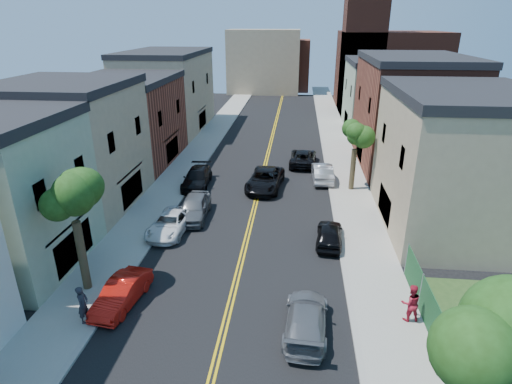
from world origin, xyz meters
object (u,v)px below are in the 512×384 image
(silver_car_right, at_px, (322,172))
(white_pickup, at_px, (170,223))
(red_sedan, at_px, (122,293))
(black_suv_lane, at_px, (265,180))
(black_car_right, at_px, (330,234))
(pedestrian_left, at_px, (83,304))
(grey_car_right, at_px, (306,319))
(grey_car_left, at_px, (194,207))
(pedestrian_right, at_px, (411,303))
(dark_car_right_far, at_px, (303,157))
(black_car_left, at_px, (197,178))

(silver_car_right, bearing_deg, white_pickup, 43.41)
(red_sedan, relative_size, black_suv_lane, 0.71)
(black_car_right, bearing_deg, pedestrian_left, 41.66)
(black_car_right, bearing_deg, grey_car_right, 84.23)
(red_sedan, xyz_separation_m, white_pickup, (0.17, 7.97, -0.01))
(red_sedan, distance_m, grey_car_left, 10.51)
(black_suv_lane, bearing_deg, silver_car_right, 32.59)
(grey_car_left, xyz_separation_m, pedestrian_right, (13.02, -10.37, 0.28))
(white_pickup, bearing_deg, silver_car_right, 50.35)
(black_suv_lane, height_order, pedestrian_right, pedestrian_right)
(grey_car_right, xyz_separation_m, dark_car_right_far, (-0.04, 24.67, 0.06))
(dark_car_right_far, bearing_deg, white_pickup, 62.55)
(black_car_right, height_order, black_suv_lane, black_suv_lane)
(grey_car_right, bearing_deg, silver_car_right, -91.14)
(pedestrian_left, bearing_deg, red_sedan, -39.97)
(black_suv_lane, xyz_separation_m, pedestrian_left, (-7.20, -18.33, 0.29))
(black_car_right, xyz_separation_m, silver_car_right, (0.05, 11.73, 0.11))
(pedestrian_right, bearing_deg, grey_car_left, -46.57)
(white_pickup, distance_m, pedestrian_right, 16.19)
(grey_car_right, bearing_deg, black_car_left, -58.66)
(white_pickup, height_order, pedestrian_right, pedestrian_right)
(white_pickup, distance_m, pedestrian_left, 9.68)
(white_pickup, height_order, pedestrian_left, pedestrian_left)
(dark_car_right_far, xyz_separation_m, pedestrian_left, (-10.50, -25.20, 0.34))
(pedestrian_right, bearing_deg, red_sedan, -7.77)
(red_sedan, bearing_deg, black_car_left, 97.75)
(silver_car_right, distance_m, dark_car_right_far, 4.72)
(red_sedan, distance_m, silver_car_right, 22.13)
(dark_car_right_far, distance_m, pedestrian_left, 27.31)
(white_pickup, relative_size, black_suv_lane, 0.83)
(black_suv_lane, distance_m, pedestrian_right, 18.61)
(white_pickup, xyz_separation_m, grey_car_right, (9.17, -9.04, 0.03))
(grey_car_left, relative_size, black_car_right, 1.20)
(grey_car_right, xyz_separation_m, pedestrian_left, (-10.54, -0.53, 0.41))
(red_sedan, relative_size, grey_car_right, 0.86)
(white_pickup, xyz_separation_m, dark_car_right_far, (9.13, 15.63, 0.09))
(pedestrian_left, distance_m, pedestrian_right, 15.58)
(black_car_left, height_order, black_suv_lane, black_suv_lane)
(dark_car_right_far, relative_size, pedestrian_left, 2.87)
(black_car_left, xyz_separation_m, pedestrian_right, (14.29, -16.58, 0.35))
(grey_car_right, distance_m, pedestrian_right, 5.09)
(silver_car_right, relative_size, black_suv_lane, 0.83)
(black_car_left, xyz_separation_m, pedestrian_left, (-1.20, -18.25, 0.34))
(white_pickup, xyz_separation_m, black_suv_lane, (5.83, 8.75, 0.14))
(grey_car_left, bearing_deg, pedestrian_left, -103.40)
(black_car_left, xyz_separation_m, grey_car_right, (9.34, -17.72, -0.07))
(white_pickup, xyz_separation_m, grey_car_left, (1.10, 2.46, 0.16))
(red_sedan, height_order, white_pickup, red_sedan)
(grey_car_left, distance_m, pedestrian_left, 12.29)
(silver_car_right, distance_m, black_suv_lane, 5.58)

